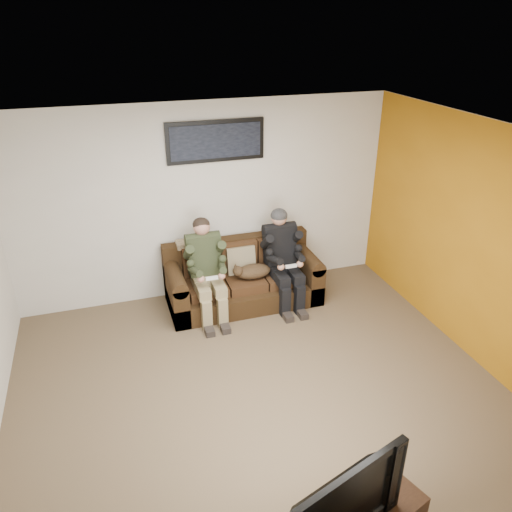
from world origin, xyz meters
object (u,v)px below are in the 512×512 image
object	(u,v)px
sofa	(242,279)
television	(330,500)
person_left	(206,264)
framed_poster	(216,141)
cat	(252,271)
person_right	(283,253)

from	to	relation	value
sofa	television	xyz separation A→B (m)	(-0.53, -3.77, 0.48)
sofa	person_left	bearing A→B (deg)	-162.04
person_left	framed_poster	distance (m)	1.54
sofa	television	size ratio (longest dim) A/B	1.86
person_left	cat	distance (m)	0.64
framed_poster	television	distance (m)	4.38
person_left	television	world-z (taller)	person_left
framed_poster	television	bearing A→B (deg)	-94.49
sofa	person_right	world-z (taller)	person_right
sofa	person_right	size ratio (longest dim) A/B	1.58
cat	framed_poster	size ratio (longest dim) A/B	0.53
person_left	framed_poster	bearing A→B (deg)	60.79
cat	person_left	bearing A→B (deg)	179.66
television	sofa	bearing A→B (deg)	63.76
sofa	cat	size ratio (longest dim) A/B	3.04
cat	television	world-z (taller)	television
person_right	framed_poster	bearing A→B (deg)	141.85
person_left	television	size ratio (longest dim) A/B	1.17
person_left	television	xyz separation A→B (m)	(-0.01, -3.61, 0.09)
person_right	television	world-z (taller)	person_right
sofa	cat	world-z (taller)	sofa
person_left	cat	bearing A→B (deg)	-0.34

